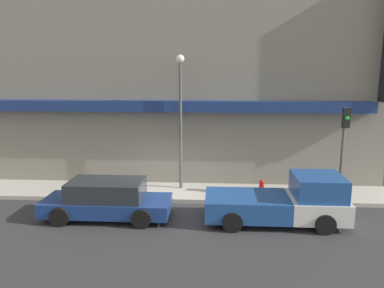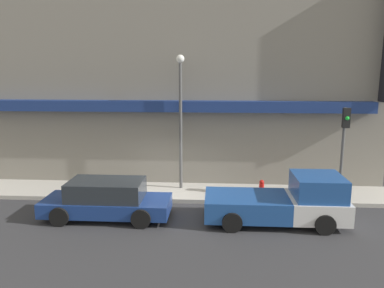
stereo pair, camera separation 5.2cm
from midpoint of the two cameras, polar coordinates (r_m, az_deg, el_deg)
name	(u,v)px [view 2 (the right image)]	position (r m, az deg, el deg)	size (l,w,h in m)	color
ground_plane	(166,203)	(16.04, -3.91, -8.97)	(80.00, 80.00, 0.00)	#2D2D30
sidewalk	(169,192)	(17.14, -3.37, -7.33)	(36.00, 2.41, 0.17)	#ADA89E
building	(175,81)	(18.94, -2.49, 9.58)	(19.80, 3.80, 10.15)	gray
pickup_truck	(284,202)	(14.26, 14.01, -8.52)	(5.08, 2.23, 1.80)	silver
parked_car	(107,200)	(14.63, -12.76, -8.26)	(4.78, 2.01, 1.46)	navy
fire_hydrant	(262,188)	(16.60, 10.64, -6.55)	(0.22, 0.22, 0.69)	red
street_lamp	(181,108)	(16.70, -1.67, 5.58)	(0.36, 0.36, 6.01)	#4C4C4C
traffic_light	(344,138)	(16.47, 22.24, 0.92)	(0.28, 0.42, 3.86)	#4C4C4C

